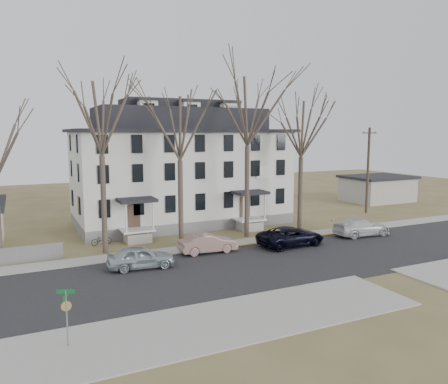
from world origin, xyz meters
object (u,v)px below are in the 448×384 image
street_sign (66,309)px  tree_far_left (100,113)px  tree_mid_left (180,124)px  tree_center (248,106)px  car_navy (291,237)px  car_silver (141,258)px  boarding_house (181,169)px  car_tan (208,244)px  tree_mid_right (302,125)px  utility_pole_far (368,169)px  bicycle_left (101,240)px  car_white (362,227)px

street_sign → tree_far_left: bearing=95.0°
tree_mid_left → tree_center: tree_center is taller
car_navy → tree_mid_left: bearing=57.1°
tree_far_left → car_silver: 10.90m
car_silver → car_navy: 12.26m
boarding_house → tree_mid_left: (-3.00, -8.15, 4.22)m
car_tan → tree_mid_right: bearing=-69.8°
boarding_house → street_sign: boarding_house is taller
car_tan → street_sign: bearing=137.0°
car_silver → boarding_house: bearing=-24.1°
boarding_house → utility_pole_far: (20.50, -3.95, -0.47)m
tree_center → car_silver: 15.62m
boarding_house → car_silver: (-7.60, -13.13, -4.63)m
street_sign → car_navy: bearing=50.3°
street_sign → boarding_house: bearing=80.8°
tree_far_left → bicycle_left: tree_far_left is taller
tree_center → car_silver: size_ratio=3.35×
boarding_house → car_navy: boarding_house is taller
boarding_house → car_silver: boarding_house is taller
tree_center → car_tan: 12.04m
tree_center → utility_pole_far: bearing=13.5°
boarding_house → bicycle_left: 11.73m
car_tan → boarding_house: bearing=-7.8°
car_navy → bicycle_left: size_ratio=3.33×
tree_center → car_silver: tree_center is taller
car_white → street_sign: (-25.26, -10.11, 0.93)m
car_white → boarding_house: bearing=48.6°
tree_mid_right → utility_pole_far: (12.00, 4.20, -4.70)m
utility_pole_far → bicycle_left: utility_pole_far is taller
car_navy → street_sign: size_ratio=2.18×
boarding_house → utility_pole_far: boarding_house is taller
tree_center → tree_mid_right: tree_center is taller
boarding_house → car_navy: bearing=-69.6°
street_sign → tree_center: bearing=62.6°
car_silver → car_white: (19.74, 0.89, 0.01)m
boarding_house → tree_center: size_ratio=1.41×
tree_far_left → car_white: size_ratio=2.64×
tree_far_left → car_tan: size_ratio=3.16×
utility_pole_far → tree_far_left: bearing=-171.9°
bicycle_left → car_white: bearing=-116.7°
tree_far_left → tree_mid_right: bearing=0.0°
boarding_house → street_sign: 26.18m
car_white → car_tan: bearing=90.9°
boarding_house → tree_far_left: tree_far_left is taller
tree_center → tree_far_left: bearing=180.0°
boarding_house → street_sign: size_ratio=8.25×
tree_mid_right → car_white: size_ratio=2.45×
car_tan → utility_pole_far: bearing=-68.9°
boarding_house → car_white: size_ratio=4.01×
boarding_house → car_tan: 12.61m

